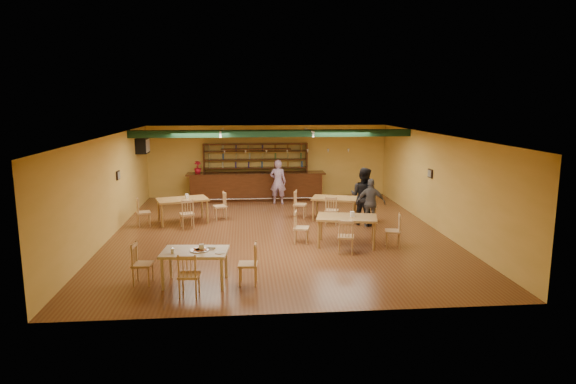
{
  "coord_description": "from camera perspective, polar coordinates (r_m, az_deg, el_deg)",
  "views": [
    {
      "loc": [
        -1.01,
        -14.9,
        4.01
      ],
      "look_at": [
        0.37,
        0.6,
        1.15
      ],
      "focal_mm": 31.04,
      "sensor_mm": 36.0,
      "label": 1
    }
  ],
  "objects": [
    {
      "name": "track_rail_left",
      "position": [
        18.35,
        -7.6,
        6.98
      ],
      "size": [
        0.05,
        2.5,
        0.05
      ],
      "primitive_type": "cube",
      "color": "silver",
      "rests_on": "ceiling"
    },
    {
      "name": "picture_right",
      "position": [
        16.68,
        15.98,
        2.05
      ],
      "size": [
        0.04,
        0.34,
        0.28
      ],
      "primitive_type": "cube",
      "color": "black",
      "rests_on": "wall_right"
    },
    {
      "name": "dining_table_b",
      "position": [
        17.14,
        5.35,
        -1.87
      ],
      "size": [
        1.72,
        1.33,
        0.76
      ],
      "primitive_type": "cube",
      "rotation": [
        0.0,
        0.0,
        -0.31
      ],
      "color": "olive",
      "rests_on": "ground"
    },
    {
      "name": "side_plate",
      "position": [
        10.95,
        -7.79,
        -6.89
      ],
      "size": [
        0.24,
        0.24,
        0.01
      ],
      "primitive_type": "cylinder",
      "rotation": [
        0.0,
        0.0,
        -0.09
      ],
      "color": "white",
      "rests_on": "near_table"
    },
    {
      "name": "floor",
      "position": [
        15.46,
        -1.17,
        -4.62
      ],
      "size": [
        12.0,
        12.0,
        0.0
      ],
      "primitive_type": "plane",
      "color": "brown",
      "rests_on": "ground"
    },
    {
      "name": "parmesan_shaker",
      "position": [
        11.08,
        -13.09,
        -6.59
      ],
      "size": [
        0.08,
        0.08,
        0.11
      ],
      "primitive_type": "cylinder",
      "rotation": [
        0.0,
        0.0,
        -0.09
      ],
      "color": "#EAE5C6",
      "rests_on": "near_table"
    },
    {
      "name": "napkin_stack",
      "position": [
        11.35,
        -8.73,
        -6.24
      ],
      "size": [
        0.22,
        0.18,
        0.03
      ],
      "primitive_type": "cube",
      "rotation": [
        0.0,
        0.0,
        -0.17
      ],
      "color": "white",
      "rests_on": "near_table"
    },
    {
      "name": "dining_table_d",
      "position": [
        14.09,
        6.72,
        -4.45
      ],
      "size": [
        1.83,
        1.34,
        0.83
      ],
      "primitive_type": "cube",
      "rotation": [
        0.0,
        0.0,
        -0.23
      ],
      "color": "olive",
      "rests_on": "ground"
    },
    {
      "name": "pizza_server",
      "position": [
        11.21,
        -9.3,
        -6.46
      ],
      "size": [
        0.33,
        0.21,
        0.0
      ],
      "primitive_type": "cube",
      "rotation": [
        0.0,
        0.0,
        -0.4
      ],
      "color": "silver",
      "rests_on": "pizza_tray"
    },
    {
      "name": "patron_right_a",
      "position": [
        16.42,
        8.63,
        -0.48
      ],
      "size": [
        1.16,
        1.12,
        1.88
      ],
      "primitive_type": "imported",
      "rotation": [
        0.0,
        0.0,
        2.48
      ],
      "color": "black",
      "rests_on": "ground"
    },
    {
      "name": "patron_right_b",
      "position": [
        16.17,
        9.48,
        -1.23
      ],
      "size": [
        0.98,
        0.58,
        1.57
      ],
      "primitive_type": "imported",
      "rotation": [
        0.0,
        0.0,
        2.91
      ],
      "color": "slate",
      "rests_on": "ground"
    },
    {
      "name": "back_bar_hutch",
      "position": [
        20.89,
        -3.71,
        2.49
      ],
      "size": [
        4.33,
        0.4,
        2.28
      ],
      "primitive_type": "cube",
      "color": "#35180A",
      "rests_on": "ground"
    },
    {
      "name": "track_rail_right",
      "position": [
        18.49,
        2.43,
        7.09
      ],
      "size": [
        0.05,
        2.5,
        0.05
      ],
      "primitive_type": "cube",
      "color": "silver",
      "rests_on": "ceiling"
    },
    {
      "name": "dining_table_a",
      "position": [
        16.94,
        -11.95,
        -2.1
      ],
      "size": [
        1.84,
        1.41,
        0.81
      ],
      "primitive_type": "cube",
      "rotation": [
        0.0,
        0.0,
        0.29
      ],
      "color": "olive",
      "rests_on": "ground"
    },
    {
      "name": "patron_bar",
      "position": [
        19.52,
        -1.15,
        1.17
      ],
      "size": [
        0.72,
        0.55,
        1.75
      ],
      "primitive_type": "imported",
      "rotation": [
        0.0,
        0.0,
        2.91
      ],
      "color": "#804BA3",
      "rests_on": "ground"
    },
    {
      "name": "ceiling_beam",
      "position": [
        17.77,
        -1.83,
        6.73
      ],
      "size": [
        10.0,
        0.3,
        0.25
      ],
      "primitive_type": "cube",
      "color": "black",
      "rests_on": "ceiling"
    },
    {
      "name": "near_table",
      "position": [
        11.31,
        -10.56,
        -8.48
      ],
      "size": [
        1.5,
        1.04,
        0.77
      ],
      "primitive_type": "cube",
      "rotation": [
        0.0,
        0.0,
        -0.09
      ],
      "color": "tan",
      "rests_on": "ground"
    },
    {
      "name": "poinsettia",
      "position": [
        20.31,
        -10.32,
        2.8
      ],
      "size": [
        0.36,
        0.36,
        0.5
      ],
      "primitive_type": "imported",
      "rotation": [
        0.0,
        0.0,
        0.35
      ],
      "color": "#AD101F",
      "rests_on": "bar_counter"
    },
    {
      "name": "pizza_tray",
      "position": [
        11.18,
        -10.11,
        -6.59
      ],
      "size": [
        0.48,
        0.48,
        0.01
      ],
      "primitive_type": "cylinder",
      "rotation": [
        0.0,
        0.0,
        -0.24
      ],
      "color": "silver",
      "rests_on": "near_table"
    },
    {
      "name": "picture_left",
      "position": [
        16.55,
        -18.89,
        1.83
      ],
      "size": [
        0.04,
        0.34,
        0.28
      ],
      "primitive_type": "cube",
      "color": "black",
      "rests_on": "wall_left"
    },
    {
      "name": "bar_counter",
      "position": [
        20.35,
        -3.64,
        0.64
      ],
      "size": [
        5.6,
        0.85,
        1.13
      ],
      "primitive_type": "cube",
      "color": "#35180A",
      "rests_on": "ground"
    },
    {
      "name": "ac_unit",
      "position": [
        19.54,
        -16.32,
        5.12
      ],
      "size": [
        0.34,
        0.7,
        0.48
      ],
      "primitive_type": "cube",
      "color": "silver",
      "rests_on": "wall_left"
    }
  ]
}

